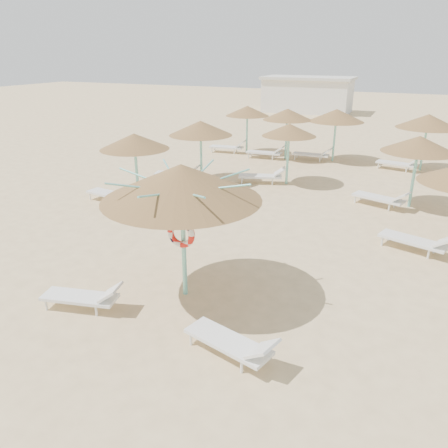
% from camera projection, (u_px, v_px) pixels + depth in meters
% --- Properties ---
extents(ground, '(120.00, 120.00, 0.00)m').
position_uv_depth(ground, '(187.00, 303.00, 10.23)').
color(ground, '#E0BE88').
rests_on(ground, ground).
extents(main_palapa, '(3.60, 3.60, 3.22)m').
position_uv_depth(main_palapa, '(181.00, 183.00, 9.59)').
color(main_palapa, '#7CD8C7').
rests_on(main_palapa, ground).
extents(lounger_main_a, '(1.93, 0.96, 0.67)m').
position_uv_depth(lounger_main_a, '(85.00, 296.00, 9.89)').
color(lounger_main_a, white).
rests_on(lounger_main_a, ground).
extents(lounger_main_b, '(2.02, 1.07, 0.70)m').
position_uv_depth(lounger_main_b, '(233.00, 343.00, 8.30)').
color(lounger_main_b, white).
rests_on(lounger_main_b, ground).
extents(palapa_field, '(20.15, 13.44, 2.72)m').
position_uv_depth(palapa_field, '(355.00, 135.00, 17.83)').
color(palapa_field, '#7CD8C7').
rests_on(palapa_field, ground).
extents(service_hut, '(8.40, 4.40, 3.25)m').
position_uv_depth(service_hut, '(307.00, 94.00, 41.59)').
color(service_hut, silver).
rests_on(service_hut, ground).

